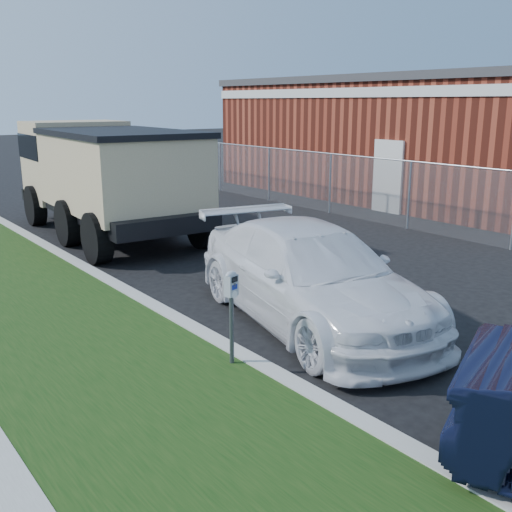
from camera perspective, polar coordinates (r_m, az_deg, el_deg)
ground at (r=9.74m, az=10.22°, el=-5.63°), size 120.00×120.00×0.00m
chainlink_fence at (r=18.46m, az=7.11°, el=7.98°), size 0.06×30.06×30.00m
brick_building at (r=23.55m, az=16.16°, el=11.02°), size 9.20×14.20×4.17m
parking_meter at (r=7.33m, az=-2.36°, el=-3.97°), size 0.19×0.15×1.21m
white_wagon at (r=9.19m, az=4.92°, el=-1.81°), size 3.07×5.42×1.48m
dump_truck at (r=15.88m, az=-14.32°, el=7.74°), size 3.21×7.28×2.79m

